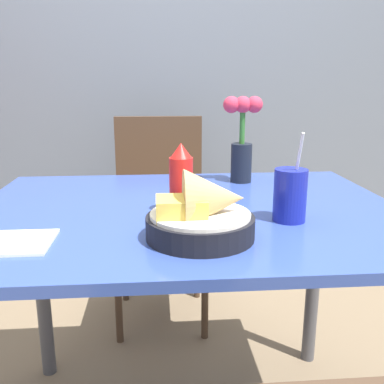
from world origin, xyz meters
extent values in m
cube|color=slate|center=(0.00, 1.27, 1.30)|extent=(7.00, 0.06, 2.60)
cube|color=#334C9E|center=(0.00, 0.00, 0.73)|extent=(1.12, 0.85, 0.02)
cylinder|color=#4C4C51|center=(-0.50, 0.36, 0.36)|extent=(0.05, 0.05, 0.72)
cylinder|color=#4C4C51|center=(0.50, 0.36, 0.36)|extent=(0.05, 0.05, 0.72)
cylinder|color=#473323|center=(-0.25, 0.54, 0.21)|extent=(0.03, 0.03, 0.43)
cylinder|color=#473323|center=(0.11, 0.54, 0.21)|extent=(0.03, 0.03, 0.43)
cylinder|color=#473323|center=(-0.25, 0.90, 0.21)|extent=(0.03, 0.03, 0.43)
cylinder|color=#473323|center=(0.11, 0.90, 0.21)|extent=(0.03, 0.03, 0.43)
cube|color=#473323|center=(-0.07, 0.72, 0.44)|extent=(0.40, 0.40, 0.02)
cube|color=#473323|center=(-0.07, 0.91, 0.68)|extent=(0.40, 0.03, 0.46)
cylinder|color=black|center=(0.01, -0.22, 0.77)|extent=(0.23, 0.23, 0.05)
cylinder|color=white|center=(0.01, -0.22, 0.80)|extent=(0.21, 0.21, 0.01)
cone|color=tan|center=(0.04, -0.22, 0.83)|extent=(0.13, 0.13, 0.13)
cube|color=#E5C14C|center=(-0.03, -0.23, 0.82)|extent=(0.10, 0.08, 0.04)
cylinder|color=red|center=(-0.02, -0.04, 0.82)|extent=(0.06, 0.06, 0.14)
cone|color=red|center=(-0.02, -0.04, 0.90)|extent=(0.05, 0.05, 0.04)
cylinder|color=#192399|center=(0.23, -0.13, 0.81)|extent=(0.08, 0.08, 0.12)
cylinder|color=black|center=(0.23, -0.13, 0.80)|extent=(0.07, 0.07, 0.10)
cylinder|color=white|center=(0.24, -0.13, 0.86)|extent=(0.01, 0.07, 0.19)
cylinder|color=black|center=(0.20, 0.29, 0.81)|extent=(0.07, 0.07, 0.13)
cylinder|color=#33722D|center=(0.20, 0.29, 0.93)|extent=(0.02, 0.02, 0.11)
sphere|color=#DB334C|center=(0.20, 0.29, 1.00)|extent=(0.05, 0.05, 0.05)
sphere|color=#DB334C|center=(0.16, 0.29, 1.00)|extent=(0.05, 0.05, 0.05)
sphere|color=#DB334C|center=(0.23, 0.29, 1.00)|extent=(0.05, 0.05, 0.05)
cube|color=white|center=(-0.39, -0.23, 0.75)|extent=(0.18, 0.14, 0.01)
camera|label=1|loc=(-0.08, -1.07, 1.07)|focal=40.00mm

